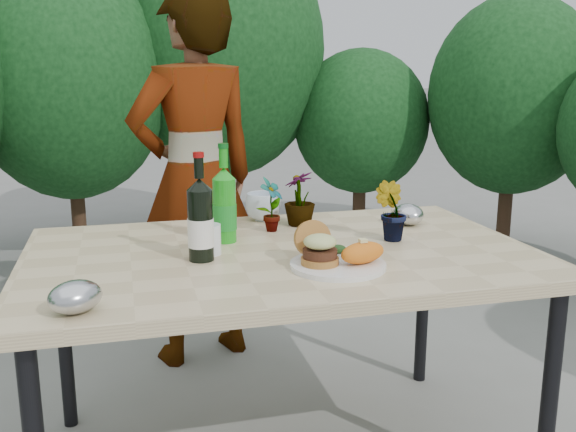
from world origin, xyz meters
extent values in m
cube|color=#CEB789|center=(0.00, 0.00, 0.73)|extent=(1.60, 1.00, 0.04)
cylinder|color=black|center=(0.72, -0.42, 0.35)|extent=(0.05, 0.05, 0.71)
cylinder|color=black|center=(-0.72, 0.42, 0.35)|extent=(0.05, 0.05, 0.71)
cylinder|color=black|center=(0.72, 0.42, 0.35)|extent=(0.05, 0.05, 0.71)
cylinder|color=#382316|center=(-0.80, 2.80, 0.21)|extent=(0.10, 0.10, 0.42)
ellipsoid|color=#1C5521|center=(-0.80, 2.80, 1.24)|extent=(1.35, 1.35, 1.64)
cylinder|color=#382316|center=(0.30, 3.00, 0.25)|extent=(0.10, 0.10, 0.50)
ellipsoid|color=#1C5521|center=(0.30, 3.00, 1.46)|extent=(1.52, 1.52, 1.92)
cylinder|color=#382316|center=(1.30, 2.70, 0.19)|extent=(0.10, 0.10, 0.38)
ellipsoid|color=#1C5521|center=(1.30, 2.70, 0.93)|extent=(1.02, 1.02, 1.09)
cylinder|color=#382316|center=(2.20, 2.10, 0.22)|extent=(0.10, 0.10, 0.44)
ellipsoid|color=#1C5521|center=(2.20, 2.10, 1.13)|extent=(1.18, 1.18, 1.39)
cylinder|color=white|center=(0.11, -0.22, 0.76)|extent=(0.28, 0.28, 0.01)
cylinder|color=#B7722D|center=(0.06, -0.22, 0.78)|extent=(0.11, 0.11, 0.02)
cylinder|color=#472314|center=(0.06, -0.22, 0.80)|extent=(0.10, 0.10, 0.02)
ellipsoid|color=beige|center=(0.06, -0.22, 0.83)|extent=(0.10, 0.10, 0.04)
cylinder|color=#B7722D|center=(0.06, -0.14, 0.82)|extent=(0.11, 0.06, 0.11)
ellipsoid|color=orange|center=(0.18, -0.24, 0.80)|extent=(0.17, 0.12, 0.06)
ellipsoid|color=olive|center=(0.11, -0.13, 0.78)|extent=(0.04, 0.04, 0.02)
ellipsoid|color=#193814|center=(0.14, -0.12, 0.78)|extent=(0.06, 0.04, 0.03)
cylinder|color=black|center=(-0.26, -0.04, 0.86)|extent=(0.08, 0.08, 0.22)
cylinder|color=white|center=(-0.26, -0.04, 0.84)|extent=(0.08, 0.08, 0.09)
cone|color=black|center=(-0.26, -0.04, 0.98)|extent=(0.08, 0.08, 0.04)
cylinder|color=black|center=(-0.26, -0.04, 1.03)|extent=(0.03, 0.03, 0.06)
cylinder|color=maroon|center=(-0.26, -0.04, 1.07)|extent=(0.03, 0.03, 0.02)
cylinder|color=#1C991B|center=(-0.16, 0.15, 0.86)|extent=(0.08, 0.08, 0.21)
cylinder|color=#198C26|center=(-0.16, 0.15, 0.84)|extent=(0.08, 0.08, 0.09)
cone|color=#1C991B|center=(-0.16, 0.15, 0.98)|extent=(0.08, 0.08, 0.04)
cylinder|color=#1C991B|center=(-0.16, 0.15, 1.03)|extent=(0.03, 0.03, 0.06)
cylinder|color=#0C5919|center=(-0.16, 0.15, 1.07)|extent=(0.03, 0.03, 0.02)
cylinder|color=white|center=(-0.23, 0.01, 0.80)|extent=(0.07, 0.07, 0.09)
imported|color=#29531C|center=(0.02, 0.25, 0.85)|extent=(0.12, 0.12, 0.19)
imported|color=#20521C|center=(0.39, 0.03, 0.85)|extent=(0.14, 0.14, 0.20)
imported|color=#29541D|center=(0.15, 0.31, 0.85)|extent=(0.16, 0.16, 0.20)
imported|color=silver|center=(0.03, 0.42, 0.80)|extent=(0.17, 0.17, 0.11)
ellipsoid|color=#ADB0B4|center=(-0.60, -0.40, 0.79)|extent=(0.17, 0.16, 0.08)
ellipsoid|color=#BABCC1|center=(0.54, 0.22, 0.79)|extent=(0.11, 0.14, 0.08)
imported|color=#8E6247|center=(-0.17, 0.91, 0.83)|extent=(0.70, 0.57, 1.67)
camera|label=1|loc=(-0.48, -1.91, 1.31)|focal=40.00mm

